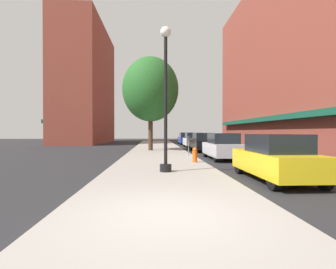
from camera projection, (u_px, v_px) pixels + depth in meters
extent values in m
plane|color=#232326|center=(203.00, 151.00, 23.45)|extent=(90.00, 90.00, 0.00)
cube|color=gray|center=(158.00, 150.00, 24.24)|extent=(4.80, 50.00, 0.12)
cube|color=brown|center=(299.00, 52.00, 27.91)|extent=(6.00, 40.00, 20.45)
cube|color=#144C38|center=(268.00, 119.00, 27.81)|extent=(0.90, 34.00, 0.50)
cube|color=brown|center=(86.00, 86.00, 41.55)|extent=(6.00, 18.00, 18.01)
cube|color=#144C38|center=(65.00, 123.00, 41.44)|extent=(0.90, 15.30, 0.50)
cylinder|color=black|center=(166.00, 168.00, 10.77)|extent=(0.48, 0.48, 0.30)
cylinder|color=black|center=(166.00, 101.00, 10.75)|extent=(0.14, 0.14, 5.20)
sphere|color=silver|center=(166.00, 32.00, 10.72)|extent=(0.44, 0.44, 0.44)
cylinder|color=#E05614|center=(195.00, 156.00, 14.13)|extent=(0.26, 0.26, 0.62)
sphere|color=#E05614|center=(195.00, 150.00, 14.12)|extent=(0.24, 0.24, 0.24)
cylinder|color=#E05614|center=(197.00, 155.00, 14.13)|extent=(0.12, 0.10, 0.10)
cylinder|color=slate|center=(189.00, 148.00, 18.31)|extent=(0.06, 0.06, 1.05)
cube|color=#33383D|center=(189.00, 138.00, 18.30)|extent=(0.14, 0.09, 0.26)
cylinder|color=#422D1E|center=(151.00, 130.00, 23.44)|extent=(0.40, 0.40, 3.54)
ellipsoid|color=#235B23|center=(151.00, 89.00, 23.40)|extent=(4.96, 4.96, 5.71)
cylinder|color=black|center=(239.00, 166.00, 11.02)|extent=(0.22, 0.64, 0.64)
cylinder|color=black|center=(276.00, 166.00, 11.10)|extent=(0.22, 0.64, 0.64)
cylinder|color=black|center=(274.00, 180.00, 7.83)|extent=(0.22, 0.64, 0.64)
cylinder|color=black|center=(325.00, 179.00, 7.91)|extent=(0.22, 0.64, 0.64)
cube|color=gold|center=(275.00, 163.00, 9.46)|extent=(1.80, 4.30, 0.76)
cube|color=black|center=(277.00, 143.00, 9.30)|extent=(1.56, 2.20, 0.64)
cylinder|color=black|center=(205.00, 152.00, 18.32)|extent=(0.22, 0.64, 0.64)
cylinder|color=black|center=(228.00, 152.00, 18.40)|extent=(0.22, 0.64, 0.64)
cylinder|color=black|center=(216.00, 157.00, 15.12)|extent=(0.22, 0.64, 0.64)
cylinder|color=black|center=(243.00, 157.00, 15.20)|extent=(0.22, 0.64, 0.64)
cube|color=#B2B2BA|center=(222.00, 149.00, 16.76)|extent=(1.80, 4.30, 0.76)
cube|color=black|center=(223.00, 138.00, 16.60)|extent=(1.56, 2.20, 0.64)
cylinder|color=black|center=(192.00, 147.00, 25.11)|extent=(0.22, 0.64, 0.64)
cylinder|color=black|center=(208.00, 147.00, 25.19)|extent=(0.22, 0.64, 0.64)
cylinder|color=black|center=(197.00, 149.00, 21.91)|extent=(0.22, 0.64, 0.64)
cylinder|color=black|center=(216.00, 149.00, 21.99)|extent=(0.22, 0.64, 0.64)
cube|color=black|center=(203.00, 144.00, 23.55)|extent=(1.80, 4.30, 0.76)
cube|color=black|center=(203.00, 136.00, 23.39)|extent=(1.56, 2.20, 0.64)
cylinder|color=black|center=(184.00, 144.00, 31.25)|extent=(0.22, 0.64, 0.64)
cylinder|color=black|center=(197.00, 144.00, 31.33)|extent=(0.22, 0.64, 0.64)
cylinder|color=black|center=(188.00, 145.00, 28.05)|extent=(0.22, 0.64, 0.64)
cylinder|color=black|center=(202.00, 145.00, 28.13)|extent=(0.22, 0.64, 0.64)
cube|color=silver|center=(193.00, 142.00, 29.69)|extent=(1.80, 4.30, 0.76)
cube|color=black|center=(193.00, 135.00, 29.53)|extent=(1.56, 2.20, 0.64)
cylinder|color=black|center=(179.00, 142.00, 38.04)|extent=(0.22, 0.64, 0.64)
cylinder|color=black|center=(190.00, 142.00, 38.12)|extent=(0.22, 0.64, 0.64)
cylinder|color=black|center=(181.00, 143.00, 34.84)|extent=(0.22, 0.64, 0.64)
cylinder|color=black|center=(193.00, 143.00, 34.92)|extent=(0.22, 0.64, 0.64)
cube|color=#1E389E|center=(186.00, 140.00, 36.48)|extent=(1.80, 4.30, 0.76)
cube|color=black|center=(186.00, 135.00, 36.32)|extent=(1.56, 2.20, 0.64)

